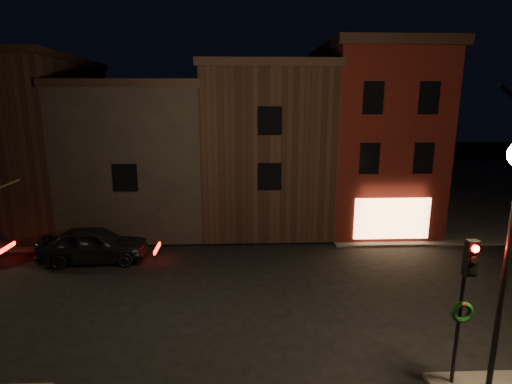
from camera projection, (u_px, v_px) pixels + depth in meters
ground at (241, 295)px, 15.72m from camera, size 120.00×120.00×0.00m
sidewalk_far_right at (462, 186)px, 35.99m from camera, size 30.00×30.00×0.12m
sidewalk_far_left at (8, 189)px, 34.41m from camera, size 30.00×30.00×0.12m
corner_building at (372, 136)px, 24.09m from camera, size 6.50×8.50×10.50m
row_building_a at (264, 144)px, 24.95m from camera, size 7.30×10.30×9.40m
row_building_b at (147, 153)px, 24.77m from camera, size 7.80×10.30×8.40m
row_building_c at (27, 141)px, 24.32m from camera, size 7.30×10.30×9.90m
traffic_signal at (465, 291)px, 9.96m from camera, size 0.58×0.38×4.05m
parked_car_a at (94, 244)px, 18.87m from camera, size 5.03×2.23×1.68m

